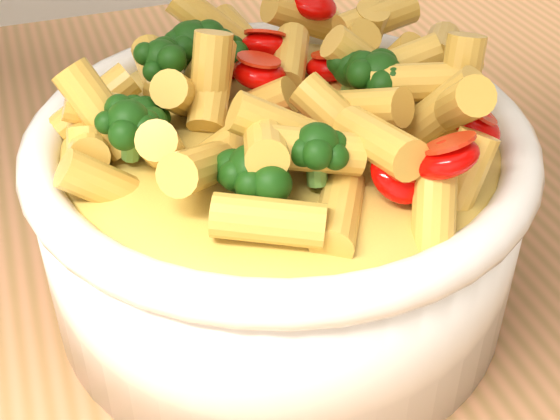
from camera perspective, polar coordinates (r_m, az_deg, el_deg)
name	(u,v)px	position (r m, az deg, el deg)	size (l,w,h in m)	color
table	(288,343)	(0.58, 0.58, -9.74)	(1.20, 0.80, 0.90)	#AC7149
serving_bowl	(280,208)	(0.43, 0.00, 0.15)	(0.27, 0.27, 0.12)	white
pasta_salad	(280,95)	(0.39, 0.00, 8.43)	(0.21, 0.21, 0.05)	gold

